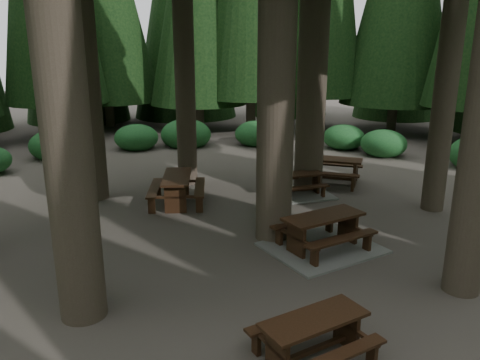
{
  "coord_description": "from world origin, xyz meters",
  "views": [
    {
      "loc": [
        -0.51,
        -10.14,
        4.38
      ],
      "look_at": [
        0.06,
        1.36,
        1.1
      ],
      "focal_mm": 35.0,
      "sensor_mm": 36.0,
      "label": 1
    }
  ],
  "objects_px": {
    "picnic_table_c": "(297,188)",
    "picnic_table_d": "(331,167)",
    "picnic_table_e": "(314,332)",
    "picnic_table_b": "(177,185)",
    "picnic_table_a": "(323,237)"
  },
  "relations": [
    {
      "from": "picnic_table_a",
      "to": "picnic_table_e",
      "type": "relative_size",
      "value": 1.51
    },
    {
      "from": "picnic_table_b",
      "to": "picnic_table_a",
      "type": "bearing_deg",
      "value": -134.36
    },
    {
      "from": "picnic_table_a",
      "to": "picnic_table_c",
      "type": "distance_m",
      "value": 4.0
    },
    {
      "from": "picnic_table_d",
      "to": "picnic_table_e",
      "type": "relative_size",
      "value": 1.2
    },
    {
      "from": "picnic_table_a",
      "to": "picnic_table_c",
      "type": "relative_size",
      "value": 1.28
    },
    {
      "from": "picnic_table_c",
      "to": "picnic_table_e",
      "type": "xyz_separation_m",
      "value": [
        -1.07,
        -7.83,
        0.24
      ]
    },
    {
      "from": "picnic_table_a",
      "to": "picnic_table_c",
      "type": "xyz_separation_m",
      "value": [
        0.09,
        4.0,
        -0.06
      ]
    },
    {
      "from": "picnic_table_a",
      "to": "picnic_table_e",
      "type": "xyz_separation_m",
      "value": [
        -0.99,
        -3.83,
        0.18
      ]
    },
    {
      "from": "picnic_table_c",
      "to": "picnic_table_d",
      "type": "bearing_deg",
      "value": 28.45
    },
    {
      "from": "picnic_table_c",
      "to": "picnic_table_b",
      "type": "bearing_deg",
      "value": 176.73
    },
    {
      "from": "picnic_table_b",
      "to": "picnic_table_c",
      "type": "relative_size",
      "value": 0.83
    },
    {
      "from": "picnic_table_e",
      "to": "picnic_table_b",
      "type": "bearing_deg",
      "value": 81.49
    },
    {
      "from": "picnic_table_a",
      "to": "picnic_table_c",
      "type": "bearing_deg",
      "value": 60.81
    },
    {
      "from": "picnic_table_a",
      "to": "picnic_table_b",
      "type": "distance_m",
      "value": 4.84
    },
    {
      "from": "picnic_table_a",
      "to": "picnic_table_e",
      "type": "distance_m",
      "value": 3.96
    }
  ]
}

